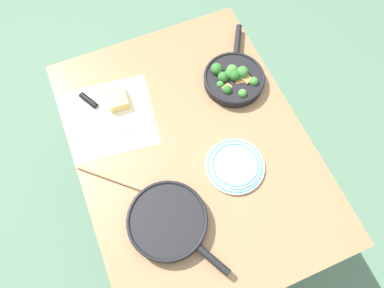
% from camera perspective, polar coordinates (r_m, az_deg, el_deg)
% --- Properties ---
extents(ground_plane, '(14.00, 14.00, 0.00)m').
position_cam_1_polar(ground_plane, '(1.99, 0.00, -8.90)').
color(ground_plane, '#51755B').
extents(dining_table_red, '(1.12, 0.84, 0.76)m').
position_cam_1_polar(dining_table_red, '(1.36, 0.00, -1.88)').
color(dining_table_red, olive).
rests_on(dining_table_red, ground_plane).
extents(skillet_broccoli, '(0.36, 0.27, 0.08)m').
position_cam_1_polar(skillet_broccoli, '(1.39, 6.99, 10.88)').
color(skillet_broccoli, black).
rests_on(skillet_broccoli, dining_table_red).
extents(skillet_eggs, '(0.37, 0.27, 0.05)m').
position_cam_1_polar(skillet_eggs, '(1.17, -4.00, -12.76)').
color(skillet_eggs, black).
rests_on(skillet_eggs, dining_table_red).
extents(wooden_spoon, '(0.29, 0.31, 0.02)m').
position_cam_1_polar(wooden_spoon, '(1.22, -8.62, -7.37)').
color(wooden_spoon, tan).
rests_on(wooden_spoon, dining_table_red).
extents(parchment_sheet, '(0.36, 0.36, 0.00)m').
position_cam_1_polar(parchment_sheet, '(1.36, -13.27, 4.41)').
color(parchment_sheet, beige).
rests_on(parchment_sheet, dining_table_red).
extents(grater_knife, '(0.23, 0.14, 0.02)m').
position_cam_1_polar(grater_knife, '(1.38, -15.54, 5.93)').
color(grater_knife, silver).
rests_on(grater_knife, dining_table_red).
extents(cheese_block, '(0.10, 0.08, 0.04)m').
position_cam_1_polar(cheese_block, '(1.37, -12.43, 7.40)').
color(cheese_block, '#EACC66').
rests_on(cheese_block, dining_table_red).
extents(dinner_plate_stack, '(0.21, 0.21, 0.03)m').
position_cam_1_polar(dinner_plate_stack, '(1.24, 7.20, -3.59)').
color(dinner_plate_stack, white).
rests_on(dinner_plate_stack, dining_table_red).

